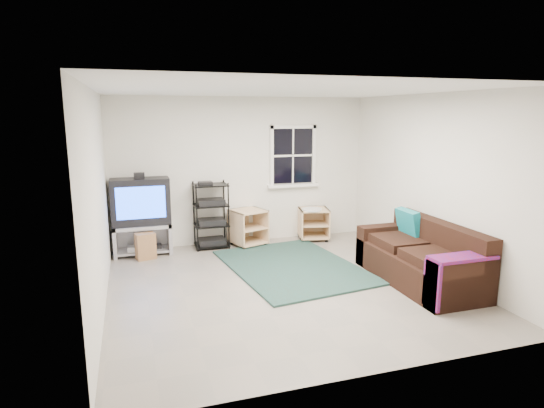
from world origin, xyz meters
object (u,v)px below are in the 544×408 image
object	(u,v)px
tv_unit	(141,210)
side_table_left	(247,226)
side_table_right	(313,221)
av_rack	(211,219)
sofa	(421,260)

from	to	relation	value
tv_unit	side_table_left	bearing A→B (deg)	0.19
side_table_left	side_table_right	bearing A→B (deg)	-0.28
av_rack	side_table_left	distance (m)	0.65
tv_unit	sofa	xyz separation A→B (m)	(3.65, -2.49, -0.43)
side_table_right	sofa	size ratio (longest dim) A/B	0.31
side_table_left	av_rack	bearing A→B (deg)	178.28
tv_unit	side_table_right	distance (m)	3.09
tv_unit	av_rack	bearing A→B (deg)	1.23
av_rack	side_table_left	world-z (taller)	av_rack
side_table_left	sofa	bearing A→B (deg)	-53.34
side_table_right	sofa	xyz separation A→B (m)	(0.59, -2.49, -0.02)
av_rack	sofa	size ratio (longest dim) A/B	0.58
side_table_left	side_table_right	size ratio (longest dim) A/B	1.10
side_table_left	side_table_right	xyz separation A→B (m)	(1.27, -0.01, -0.00)
av_rack	sofa	bearing A→B (deg)	-45.29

